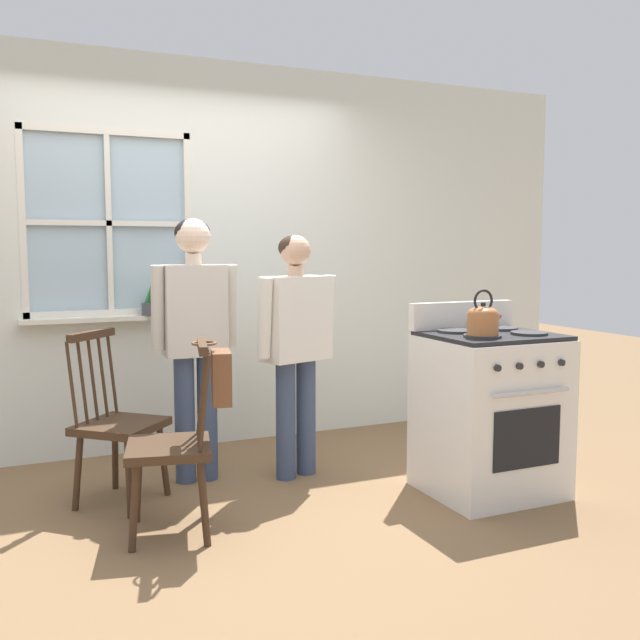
{
  "coord_description": "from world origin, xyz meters",
  "views": [
    {
      "loc": [
        -1.1,
        -3.53,
        1.41
      ],
      "look_at": [
        0.53,
        0.13,
        1.0
      ],
      "focal_mm": 40.0,
      "sensor_mm": 36.0,
      "label": 1
    }
  ],
  "objects_px": {
    "kettle": "(483,319)",
    "person_teen_center": "(296,334)",
    "person_elderly_left": "(195,324)",
    "stove": "(489,411)",
    "chair_by_window": "(173,447)",
    "handbag": "(221,376)",
    "potted_plant": "(152,304)",
    "chair_near_wall": "(117,425)"
  },
  "relations": [
    {
      "from": "kettle",
      "to": "person_teen_center",
      "type": "bearing_deg",
      "value": 131.39
    },
    {
      "from": "person_elderly_left",
      "to": "stove",
      "type": "bearing_deg",
      "value": -29.47
    },
    {
      "from": "chair_by_window",
      "to": "person_elderly_left",
      "type": "relative_size",
      "value": 0.6
    },
    {
      "from": "person_elderly_left",
      "to": "handbag",
      "type": "height_order",
      "value": "person_elderly_left"
    },
    {
      "from": "person_elderly_left",
      "to": "stove",
      "type": "height_order",
      "value": "person_elderly_left"
    },
    {
      "from": "person_teen_center",
      "to": "person_elderly_left",
      "type": "bearing_deg",
      "value": 146.65
    },
    {
      "from": "kettle",
      "to": "handbag",
      "type": "bearing_deg",
      "value": 171.31
    },
    {
      "from": "stove",
      "to": "potted_plant",
      "type": "distance_m",
      "value": 2.32
    },
    {
      "from": "kettle",
      "to": "potted_plant",
      "type": "distance_m",
      "value": 2.24
    },
    {
      "from": "chair_by_window",
      "to": "person_teen_center",
      "type": "xyz_separation_m",
      "value": [
        0.88,
        0.58,
        0.45
      ]
    },
    {
      "from": "person_elderly_left",
      "to": "stove",
      "type": "distance_m",
      "value": 1.8
    },
    {
      "from": "person_elderly_left",
      "to": "person_teen_center",
      "type": "bearing_deg",
      "value": -14.83
    },
    {
      "from": "stove",
      "to": "kettle",
      "type": "height_order",
      "value": "kettle"
    },
    {
      "from": "stove",
      "to": "potted_plant",
      "type": "bearing_deg",
      "value": 135.38
    },
    {
      "from": "chair_near_wall",
      "to": "handbag",
      "type": "relative_size",
      "value": 3.11
    },
    {
      "from": "chair_near_wall",
      "to": "person_teen_center",
      "type": "bearing_deg",
      "value": -46.14
    },
    {
      "from": "person_elderly_left",
      "to": "potted_plant",
      "type": "height_order",
      "value": "person_elderly_left"
    },
    {
      "from": "chair_near_wall",
      "to": "potted_plant",
      "type": "relative_size",
      "value": 3.28
    },
    {
      "from": "kettle",
      "to": "handbag",
      "type": "xyz_separation_m",
      "value": [
        -1.4,
        0.21,
        -0.24
      ]
    },
    {
      "from": "handbag",
      "to": "chair_near_wall",
      "type": "bearing_deg",
      "value": 124.23
    },
    {
      "from": "chair_by_window",
      "to": "chair_near_wall",
      "type": "distance_m",
      "value": 0.59
    },
    {
      "from": "person_elderly_left",
      "to": "person_teen_center",
      "type": "relative_size",
      "value": 1.06
    },
    {
      "from": "chair_near_wall",
      "to": "person_elderly_left",
      "type": "xyz_separation_m",
      "value": [
        0.49,
        0.19,
        0.52
      ]
    },
    {
      "from": "person_teen_center",
      "to": "potted_plant",
      "type": "relative_size",
      "value": 5.1
    },
    {
      "from": "person_elderly_left",
      "to": "chair_near_wall",
      "type": "bearing_deg",
      "value": -157.49
    },
    {
      "from": "person_teen_center",
      "to": "kettle",
      "type": "bearing_deg",
      "value": -65.86
    },
    {
      "from": "chair_near_wall",
      "to": "handbag",
      "type": "xyz_separation_m",
      "value": [
        0.42,
        -0.61,
        0.35
      ]
    },
    {
      "from": "potted_plant",
      "to": "chair_by_window",
      "type": "bearing_deg",
      "value": -97.45
    },
    {
      "from": "chair_near_wall",
      "to": "person_elderly_left",
      "type": "height_order",
      "value": "person_elderly_left"
    },
    {
      "from": "chair_near_wall",
      "to": "stove",
      "type": "relative_size",
      "value": 0.88
    },
    {
      "from": "potted_plant",
      "to": "handbag",
      "type": "xyz_separation_m",
      "value": [
        0.04,
        -1.5,
        -0.24
      ]
    },
    {
      "from": "person_teen_center",
      "to": "potted_plant",
      "type": "distance_m",
      "value": 1.12
    },
    {
      "from": "person_elderly_left",
      "to": "kettle",
      "type": "distance_m",
      "value": 1.67
    },
    {
      "from": "person_teen_center",
      "to": "stove",
      "type": "relative_size",
      "value": 1.37
    },
    {
      "from": "chair_by_window",
      "to": "chair_near_wall",
      "type": "relative_size",
      "value": 1.0
    },
    {
      "from": "stove",
      "to": "handbag",
      "type": "relative_size",
      "value": 3.53
    },
    {
      "from": "chair_near_wall",
      "to": "handbag",
      "type": "height_order",
      "value": "same"
    },
    {
      "from": "person_elderly_left",
      "to": "kettle",
      "type": "xyz_separation_m",
      "value": [
        1.33,
        -1.02,
        0.07
      ]
    },
    {
      "from": "chair_by_window",
      "to": "handbag",
      "type": "distance_m",
      "value": 0.42
    },
    {
      "from": "chair_by_window",
      "to": "person_teen_center",
      "type": "height_order",
      "value": "person_teen_center"
    },
    {
      "from": "chair_near_wall",
      "to": "potted_plant",
      "type": "xyz_separation_m",
      "value": [
        0.38,
        0.89,
        0.59
      ]
    },
    {
      "from": "chair_by_window",
      "to": "person_teen_center",
      "type": "relative_size",
      "value": 0.64
    }
  ]
}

